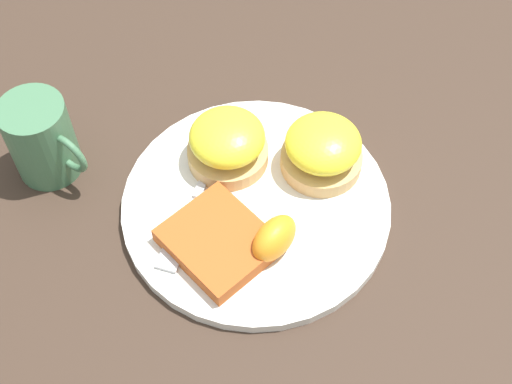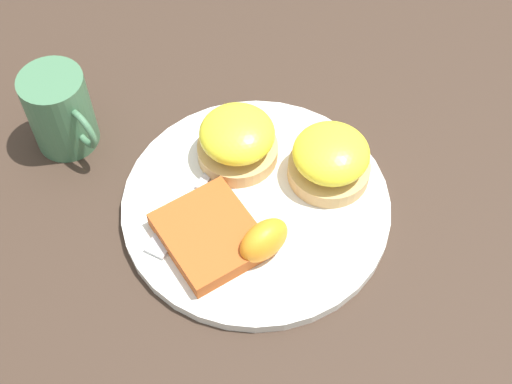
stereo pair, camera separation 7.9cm
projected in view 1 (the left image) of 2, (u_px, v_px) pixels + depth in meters
ground_plane at (256, 209)px, 0.82m from camera, size 1.10×1.10×0.00m
plate at (256, 205)px, 0.81m from camera, size 0.30×0.30×0.01m
sandwich_benedict_left at (323, 149)px, 0.81m from camera, size 0.09×0.09×0.06m
sandwich_benedict_right at (227, 143)px, 0.81m from camera, size 0.09×0.09×0.06m
hashbrown_patty at (216, 240)px, 0.76m from camera, size 0.13×0.12×0.02m
orange_wedge at (274, 238)px, 0.75m from camera, size 0.04×0.06×0.04m
fork at (194, 203)px, 0.80m from camera, size 0.08×0.20×0.00m
cup at (42, 139)px, 0.81m from camera, size 0.11×0.08×0.10m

